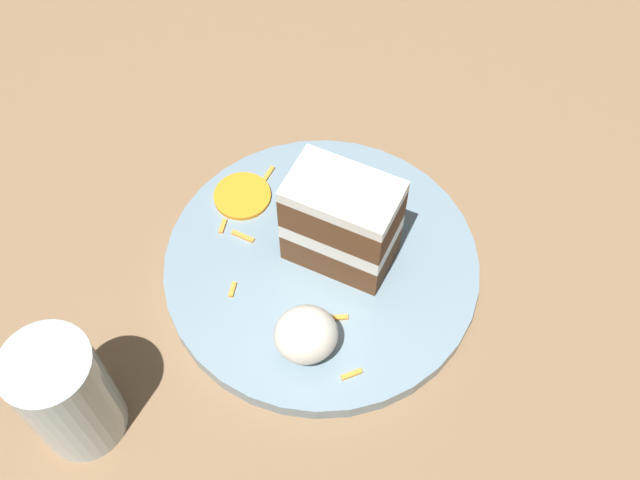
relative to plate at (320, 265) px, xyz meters
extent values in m
plane|color=black|center=(0.00, -0.04, -0.04)|extent=(6.00, 6.00, 0.00)
cube|color=#846647|center=(0.00, -0.04, -0.03)|extent=(1.25, 1.05, 0.04)
cylinder|color=gray|center=(0.00, 0.00, 0.00)|extent=(0.28, 0.28, 0.02)
cube|color=brown|center=(0.02, 0.01, 0.03)|extent=(0.11, 0.10, 0.03)
cube|color=white|center=(0.02, 0.01, 0.05)|extent=(0.11, 0.10, 0.02)
cube|color=brown|center=(0.02, 0.01, 0.08)|extent=(0.11, 0.10, 0.03)
cube|color=white|center=(0.02, 0.01, 0.10)|extent=(0.11, 0.10, 0.01)
ellipsoid|color=white|center=(-0.02, -0.08, 0.03)|extent=(0.05, 0.05, 0.05)
cylinder|color=orange|center=(-0.06, 0.08, 0.01)|extent=(0.05, 0.05, 0.00)
cube|color=orange|center=(-0.07, 0.04, 0.01)|extent=(0.02, 0.02, 0.00)
cube|color=orange|center=(0.01, -0.11, 0.01)|extent=(0.02, 0.01, 0.00)
cube|color=orange|center=(0.01, -0.06, 0.01)|extent=(0.03, 0.01, 0.00)
cube|color=orange|center=(-0.03, 0.10, 0.01)|extent=(0.02, 0.02, 0.00)
cube|color=orange|center=(-0.08, -0.02, 0.01)|extent=(0.01, 0.01, 0.00)
cube|color=orange|center=(-0.08, 0.05, 0.01)|extent=(0.01, 0.02, 0.00)
cylinder|color=silver|center=(-0.21, -0.11, 0.05)|extent=(0.07, 0.07, 0.12)
cylinder|color=silver|center=(-0.21, -0.11, 0.01)|extent=(0.06, 0.06, 0.04)
camera|label=1|loc=(-0.06, -0.34, 0.58)|focal=42.00mm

